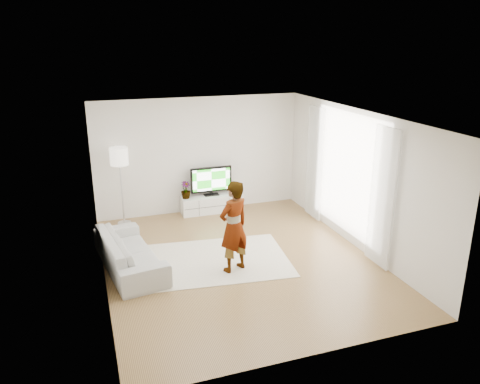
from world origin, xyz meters
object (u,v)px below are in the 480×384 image
object	(u,v)px
television	(211,180)
media_console	(212,204)
rug	(216,260)
sofa	(130,252)
player	(234,227)
floor_lamp	(119,160)

from	to	relation	value
television	media_console	bearing A→B (deg)	-90.00
rug	sofa	xyz separation A→B (m)	(-1.61, 0.24, 0.32)
player	floor_lamp	world-z (taller)	floor_lamp
player	rug	bearing A→B (deg)	-90.51
player	sofa	world-z (taller)	player
floor_lamp	rug	bearing A→B (deg)	-59.60
media_console	sofa	bearing A→B (deg)	-133.71
rug	sofa	size ratio (longest dim) A/B	1.22
television	rug	bearing A→B (deg)	-103.87
rug	sofa	world-z (taller)	sofa
rug	floor_lamp	distance (m)	3.31
rug	television	bearing A→B (deg)	76.13
media_console	rug	distance (m)	2.69
floor_lamp	media_console	bearing A→B (deg)	1.74
sofa	floor_lamp	distance (m)	2.59
player	floor_lamp	size ratio (longest dim) A/B	0.96
television	rug	xyz separation A→B (m)	(-0.65, -2.63, -0.81)
sofa	player	bearing A→B (deg)	-120.45
media_console	player	distance (m)	3.19
television	floor_lamp	distance (m)	2.25
sofa	media_console	bearing A→B (deg)	-52.21
television	sofa	bearing A→B (deg)	-133.38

